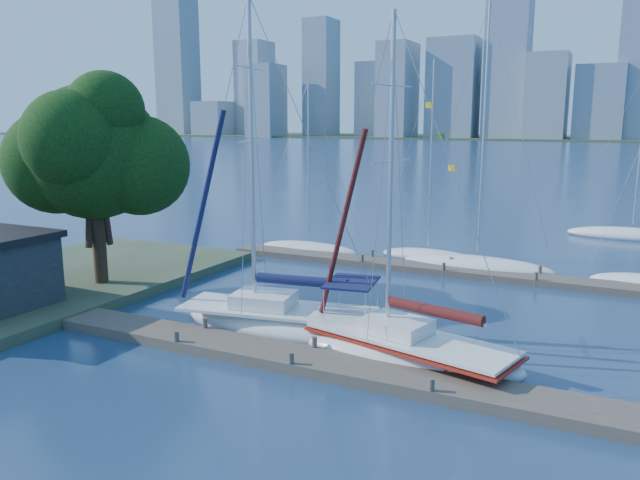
% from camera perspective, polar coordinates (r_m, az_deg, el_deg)
% --- Properties ---
extents(ground, '(700.00, 700.00, 0.00)m').
position_cam_1_polar(ground, '(22.97, -1.54, -11.39)').
color(ground, navy).
rests_on(ground, ground).
extents(near_dock, '(26.00, 2.00, 0.40)m').
position_cam_1_polar(near_dock, '(22.89, -1.55, -10.93)').
color(near_dock, '#483E34').
rests_on(near_dock, ground).
extents(far_dock, '(30.00, 1.80, 0.36)m').
position_cam_1_polar(far_dock, '(36.68, 13.07, -2.86)').
color(far_dock, '#483E34').
rests_on(far_dock, ground).
extents(shore, '(12.00, 22.00, 0.50)m').
position_cam_1_polar(shore, '(35.68, -24.06, -3.81)').
color(shore, '#38472D').
rests_on(shore, ground).
extents(far_shore, '(800.00, 100.00, 1.50)m').
position_cam_1_polar(far_shore, '(339.04, 24.92, 8.37)').
color(far_shore, '#38472D').
rests_on(far_shore, ground).
extents(tree, '(8.76, 7.96, 11.05)m').
position_cam_1_polar(tree, '(33.16, -20.02, 7.79)').
color(tree, '#322016').
rests_on(tree, ground).
extents(sailboat_navy, '(9.17, 4.29, 14.10)m').
position_cam_1_polar(sailboat_navy, '(26.17, -3.91, -6.11)').
color(sailboat_navy, white).
rests_on(sailboat_navy, ground).
extents(sailboat_maroon, '(8.75, 4.62, 13.00)m').
position_cam_1_polar(sailboat_maroon, '(23.15, 8.16, -8.66)').
color(sailboat_maroon, white).
rests_on(sailboat_maroon, ground).
extents(bg_boat_0, '(7.29, 4.80, 11.47)m').
position_cam_1_polar(bg_boat_0, '(41.93, -1.04, -0.80)').
color(bg_boat_0, white).
rests_on(bg_boat_0, ground).
extents(bg_boat_1, '(6.35, 3.11, 12.69)m').
position_cam_1_polar(bg_boat_1, '(40.47, 9.83, -1.37)').
color(bg_boat_1, white).
rests_on(bg_boat_1, ground).
extents(bg_boat_2, '(9.29, 5.12, 15.57)m').
position_cam_1_polar(bg_boat_2, '(37.98, 14.18, -2.26)').
color(bg_boat_2, white).
rests_on(bg_boat_2, ground).
extents(bg_boat_7, '(9.24, 2.76, 12.95)m').
position_cam_1_polar(bg_boat_7, '(52.30, 26.65, 0.41)').
color(bg_boat_7, white).
rests_on(bg_boat_7, ground).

